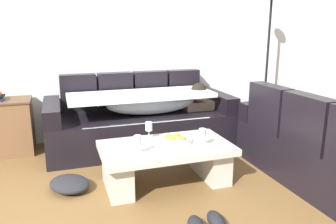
% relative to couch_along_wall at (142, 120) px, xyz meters
% --- Properties ---
extents(ground_plane, '(14.00, 14.00, 0.00)m').
position_rel_couch_along_wall_xyz_m(ground_plane, '(-0.28, -1.62, -0.33)').
color(ground_plane, brown).
extents(back_wall, '(9.00, 0.10, 2.70)m').
position_rel_couch_along_wall_xyz_m(back_wall, '(-0.28, 0.53, 1.02)').
color(back_wall, white).
rests_on(back_wall, ground_plane).
extents(couch_along_wall, '(2.21, 0.92, 0.88)m').
position_rel_couch_along_wall_xyz_m(couch_along_wall, '(0.00, 0.00, 0.00)').
color(couch_along_wall, black).
rests_on(couch_along_wall, ground_plane).
extents(couch_near_window, '(0.92, 2.01, 0.88)m').
position_rel_couch_along_wall_xyz_m(couch_near_window, '(1.40, -1.62, 0.00)').
color(couch_near_window, black).
rests_on(couch_near_window, ground_plane).
extents(coffee_table, '(1.20, 0.68, 0.38)m').
position_rel_couch_along_wall_xyz_m(coffee_table, '(-0.05, -1.09, -0.09)').
color(coffee_table, beige).
rests_on(coffee_table, ground_plane).
extents(fruit_bowl, '(0.28, 0.28, 0.10)m').
position_rel_couch_along_wall_xyz_m(fruit_bowl, '(0.04, -1.11, 0.09)').
color(fruit_bowl, silver).
rests_on(fruit_bowl, coffee_table).
extents(wine_glass_near_left, '(0.07, 0.07, 0.17)m').
position_rel_couch_along_wall_xyz_m(wine_glass_near_left, '(-0.35, -1.23, 0.16)').
color(wine_glass_near_left, silver).
rests_on(wine_glass_near_left, coffee_table).
extents(wine_glass_near_right, '(0.07, 0.07, 0.17)m').
position_rel_couch_along_wall_xyz_m(wine_glass_near_right, '(0.25, -1.23, 0.16)').
color(wine_glass_near_right, silver).
rests_on(wine_glass_near_right, coffee_table).
extents(wine_glass_far_back, '(0.07, 0.07, 0.17)m').
position_rel_couch_along_wall_xyz_m(wine_glass_far_back, '(-0.15, -0.86, 0.16)').
color(wine_glass_far_back, silver).
rests_on(wine_glass_far_back, coffee_table).
extents(open_magazine, '(0.30, 0.24, 0.01)m').
position_rel_couch_along_wall_xyz_m(open_magazine, '(0.19, -1.14, 0.05)').
color(open_magazine, white).
rests_on(open_magazine, coffee_table).
extents(side_cabinet, '(0.72, 0.44, 0.64)m').
position_rel_couch_along_wall_xyz_m(side_cabinet, '(-1.63, 0.23, -0.01)').
color(side_cabinet, brown).
rests_on(side_cabinet, ground_plane).
extents(floor_lamp, '(0.33, 0.31, 1.95)m').
position_rel_couch_along_wall_xyz_m(floor_lamp, '(1.79, 0.09, 0.78)').
color(floor_lamp, black).
rests_on(floor_lamp, ground_plane).
extents(pair_of_shoes, '(0.34, 0.30, 0.09)m').
position_rel_couch_along_wall_xyz_m(pair_of_shoes, '(-0.01, -1.90, -0.29)').
color(pair_of_shoes, black).
rests_on(pair_of_shoes, ground_plane).
extents(crumpled_garment, '(0.49, 0.51, 0.12)m').
position_rel_couch_along_wall_xyz_m(crumpled_garment, '(-0.93, -0.95, -0.27)').
color(crumpled_garment, '#232328').
rests_on(crumpled_garment, ground_plane).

